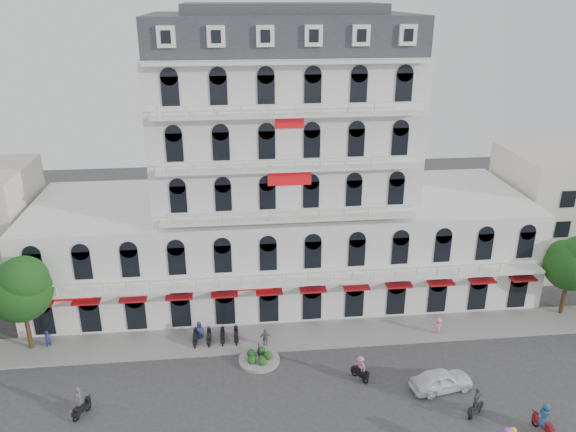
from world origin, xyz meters
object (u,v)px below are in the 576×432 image
at_px(rider_west, 80,403).
at_px(rider_northeast, 477,402).
at_px(parked_car, 441,380).
at_px(rider_east, 544,418).
at_px(rider_center, 360,368).

xyz_separation_m(rider_west, rider_northeast, (26.34, -2.81, 0.08)).
relative_size(parked_car, rider_east, 2.03).
relative_size(rider_west, rider_east, 1.04).
distance_m(rider_west, rider_northeast, 26.49).
bearing_deg(rider_east, rider_center, 38.22).
xyz_separation_m(rider_west, rider_east, (30.06, -4.70, 0.05)).
distance_m(parked_car, rider_center, 5.81).
relative_size(rider_west, rider_center, 1.15).
bearing_deg(rider_west, rider_northeast, -66.53).
bearing_deg(rider_northeast, rider_center, -71.00).
bearing_deg(parked_car, rider_west, 80.18).
bearing_deg(rider_center, parked_car, 38.91).
height_order(rider_east, rider_center, rider_east).
relative_size(parked_car, rider_west, 1.96).
height_order(rider_west, rider_east, rider_west).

